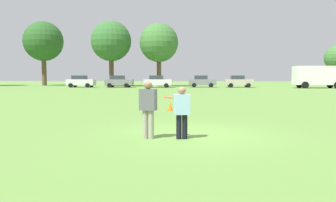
% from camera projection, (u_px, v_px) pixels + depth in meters
% --- Properties ---
extents(ground_plane, '(196.17, 196.17, 0.00)m').
position_uv_depth(ground_plane, '(191.00, 135.00, 10.65)').
color(ground_plane, '#608C3D').
extents(player_thrower, '(0.51, 0.35, 1.67)m').
position_uv_depth(player_thrower, '(148.00, 106.00, 9.95)').
color(player_thrower, gray).
rests_on(player_thrower, ground).
extents(player_defender, '(0.49, 0.34, 1.51)m').
position_uv_depth(player_defender, '(182.00, 110.00, 9.90)').
color(player_defender, black).
rests_on(player_defender, ground).
extents(frisbee, '(0.27, 0.27, 0.05)m').
position_uv_depth(frisbee, '(168.00, 97.00, 10.08)').
color(frisbee, '#E54C33').
extents(traffic_cone, '(0.32, 0.32, 0.48)m').
position_uv_depth(traffic_cone, '(170.00, 106.00, 18.04)').
color(traffic_cone, '#D8590C').
rests_on(traffic_cone, ground).
extents(parked_car_near_left, '(4.23, 2.27, 1.82)m').
position_uv_depth(parked_car_near_left, '(81.00, 81.00, 52.87)').
color(parked_car_near_left, silver).
rests_on(parked_car_near_left, ground).
extents(parked_car_mid_left, '(4.23, 2.27, 1.82)m').
position_uv_depth(parked_car_mid_left, '(119.00, 81.00, 52.73)').
color(parked_car_mid_left, slate).
rests_on(parked_car_mid_left, ground).
extents(parked_car_center, '(4.23, 2.27, 1.82)m').
position_uv_depth(parked_car_center, '(158.00, 81.00, 52.23)').
color(parked_car_center, silver).
rests_on(parked_car_center, ground).
extents(parked_car_mid_right, '(4.23, 2.27, 1.82)m').
position_uv_depth(parked_car_mid_right, '(202.00, 81.00, 53.57)').
color(parked_car_mid_right, slate).
rests_on(parked_car_mid_right, ground).
extents(parked_car_near_right, '(4.23, 2.27, 1.82)m').
position_uv_depth(parked_car_near_right, '(239.00, 81.00, 52.87)').
color(parked_car_near_right, '#B7AD99').
rests_on(parked_car_near_right, ground).
extents(box_truck, '(8.54, 3.11, 3.18)m').
position_uv_depth(box_truck, '(323.00, 76.00, 49.47)').
color(box_truck, white).
rests_on(box_truck, ground).
extents(tree_west_maple, '(7.07, 7.07, 11.49)m').
position_uv_depth(tree_west_maple, '(43.00, 42.00, 61.88)').
color(tree_west_maple, brown).
rests_on(tree_west_maple, ground).
extents(tree_center_elm, '(6.71, 6.71, 10.90)m').
position_uv_depth(tree_center_elm, '(111.00, 41.00, 57.46)').
color(tree_center_elm, brown).
rests_on(tree_center_elm, ground).
extents(tree_east_birch, '(6.45, 6.45, 10.49)m').
position_uv_depth(tree_east_birch, '(159.00, 43.00, 57.21)').
color(tree_east_birch, brown).
rests_on(tree_east_birch, ground).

